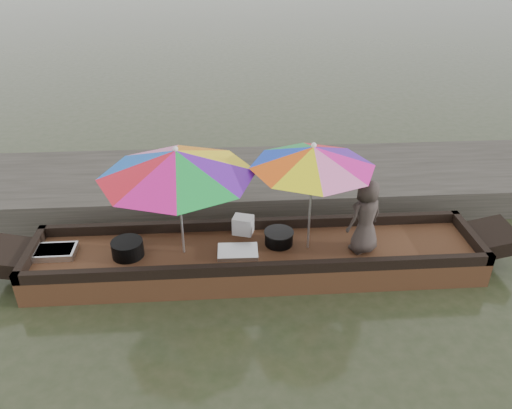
{
  "coord_description": "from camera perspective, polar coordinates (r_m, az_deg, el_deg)",
  "views": [
    {
      "loc": [
        -0.4,
        -5.69,
        4.24
      ],
      "look_at": [
        0.0,
        0.1,
        1.0
      ],
      "focal_mm": 35.0,
      "sensor_mm": 36.0,
      "label": 1
    }
  ],
  "objects": [
    {
      "name": "water",
      "position": [
        7.1,
        0.06,
        -7.46
      ],
      "size": [
        80.0,
        80.0,
        0.0
      ],
      "primitive_type": "plane",
      "color": "#28311A",
      "rests_on": "ground"
    },
    {
      "name": "dock",
      "position": [
        8.84,
        -0.93,
        2.37
      ],
      "size": [
        22.0,
        2.2,
        0.5
      ],
      "primitive_type": "cube",
      "color": "#2D2B26",
      "rests_on": "ground"
    },
    {
      "name": "boat_hull",
      "position": [
        7.0,
        0.06,
        -6.31
      ],
      "size": [
        6.15,
        1.2,
        0.35
      ],
      "primitive_type": "cube",
      "color": "#402616",
      "rests_on": "water"
    },
    {
      "name": "cooking_pot",
      "position": [
        6.93,
        -14.47,
        -4.9
      ],
      "size": [
        0.42,
        0.42,
        0.22
      ],
      "primitive_type": "cylinder",
      "color": "black",
      "rests_on": "boat_hull"
    },
    {
      "name": "tray_crayfish",
      "position": [
        7.29,
        -21.95,
        -5.04
      ],
      "size": [
        0.54,
        0.38,
        0.09
      ],
      "primitive_type": "cube",
      "rotation": [
        0.0,
        0.0,
        0.01
      ],
      "color": "silver",
      "rests_on": "boat_hull"
    },
    {
      "name": "tray_scallop",
      "position": [
        6.8,
        -2.09,
        -5.43
      ],
      "size": [
        0.55,
        0.39,
        0.06
      ],
      "primitive_type": "cube",
      "rotation": [
        0.0,
        0.0,
        -0.02
      ],
      "color": "silver",
      "rests_on": "boat_hull"
    },
    {
      "name": "charcoal_grill",
      "position": [
        6.97,
        2.62,
        -3.86
      ],
      "size": [
        0.39,
        0.39,
        0.18
      ],
      "primitive_type": "cylinder",
      "color": "black",
      "rests_on": "boat_hull"
    },
    {
      "name": "supply_bag",
      "position": [
        7.19,
        -1.48,
        -2.35
      ],
      "size": [
        0.33,
        0.29,
        0.26
      ],
      "primitive_type": "cube",
      "rotation": [
        0.0,
        0.0,
        -0.3
      ],
      "color": "silver",
      "rests_on": "boat_hull"
    },
    {
      "name": "vendor",
      "position": [
        6.76,
        12.43,
        -1.33
      ],
      "size": [
        0.62,
        0.55,
        1.07
      ],
      "primitive_type": "imported",
      "rotation": [
        0.0,
        0.0,
        3.62
      ],
      "color": "#352D29",
      "rests_on": "boat_hull"
    },
    {
      "name": "umbrella_bow",
      "position": [
        6.51,
        -8.7,
        0.24
      ],
      "size": [
        2.13,
        2.13,
        1.55
      ],
      "primitive_type": null,
      "rotation": [
        0.0,
        0.0,
        0.06
      ],
      "color": "yellow",
      "rests_on": "boat_hull"
    },
    {
      "name": "umbrella_stern",
      "position": [
        6.58,
        6.26,
        0.73
      ],
      "size": [
        1.64,
        1.64,
        1.55
      ],
      "primitive_type": null,
      "rotation": [
        0.0,
        0.0,
        -0.01
      ],
      "color": "#5014A5",
      "rests_on": "boat_hull"
    }
  ]
}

